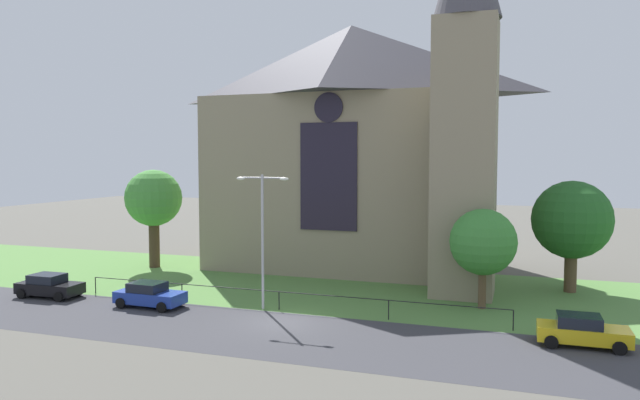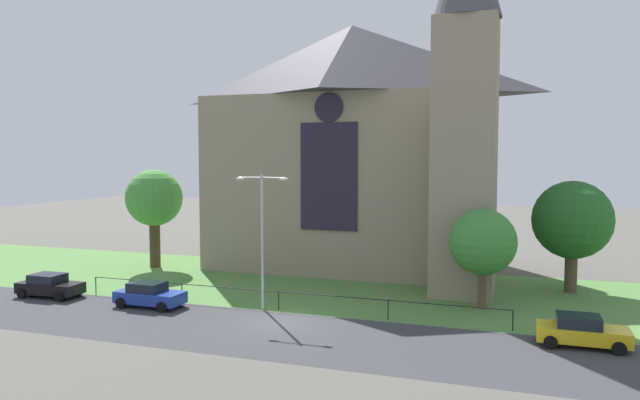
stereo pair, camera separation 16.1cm
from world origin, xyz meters
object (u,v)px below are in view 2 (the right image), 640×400
church_building (358,144)px  parked_car_yellow (582,331)px  tree_right_near (483,242)px  tree_right_far (572,220)px  streetlamp_near (262,224)px  tree_left_far (154,199)px  parked_car_blue (149,295)px  parked_car_black (50,286)px

church_building → parked_car_yellow: bearing=-46.5°
church_building → tree_right_near: size_ratio=4.30×
tree_right_far → streetlamp_near: 20.95m
tree_left_far → parked_car_yellow: bearing=-19.4°
church_building → parked_car_yellow: church_building is taller
church_building → parked_car_blue: (-8.53, -16.87, -9.53)m
parked_car_black → streetlamp_near: bearing=5.2°
tree_right_near → streetlamp_near: size_ratio=0.75×
streetlamp_near → church_building: bearing=83.3°
tree_right_far → parked_car_yellow: 13.12m
church_building → tree_right_far: 17.45m
streetlamp_near → tree_right_far: bearing=31.5°
tree_left_far → tree_right_near: (26.75, -5.27, -1.65)m
tree_right_far → parked_car_black: (-32.33, -12.68, -4.15)m
parked_car_blue → church_building: bearing=64.6°
church_building → parked_car_black: (-16.25, -16.80, -9.53)m
streetlamp_near → parked_car_blue: (-6.75, -1.80, -4.42)m
streetlamp_near → parked_car_yellow: bearing=-4.9°
tree_right_near → streetlamp_near: bearing=-160.5°
tree_right_near → parked_car_blue: 20.47m
tree_right_far → parked_car_blue: size_ratio=1.78×
tree_left_far → parked_car_black: tree_left_far is taller
parked_car_black → parked_car_yellow: bearing=-1.2°
church_building → tree_left_far: church_building is taller
tree_right_far → parked_car_yellow: size_ratio=1.79×
parked_car_yellow → tree_right_far: bearing=87.9°
streetlamp_near → parked_car_black: streetlamp_near is taller
streetlamp_near → tree_right_near: bearing=19.5°
parked_car_black → parked_car_yellow: size_ratio=1.01×
parked_car_blue → tree_left_far: bearing=124.6°
church_building → streetlamp_near: 16.00m
parked_car_blue → tree_right_far: bearing=28.8°
tree_right_far → streetlamp_near: bearing=-148.5°
church_building → tree_right_far: (16.08, -4.12, -5.38)m
parked_car_yellow → streetlamp_near: bearing=174.6°
tree_right_near → parked_car_black: bearing=-167.1°
tree_left_far → parked_car_blue: tree_left_far is taller
tree_right_near → parked_car_yellow: bearing=-49.5°
church_building → streetlamp_near: bearing=-96.7°
church_building → parked_car_black: 25.24m
tree_right_near → streetlamp_near: streetlamp_near is taller
parked_car_blue → parked_car_black: bearing=-179.1°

